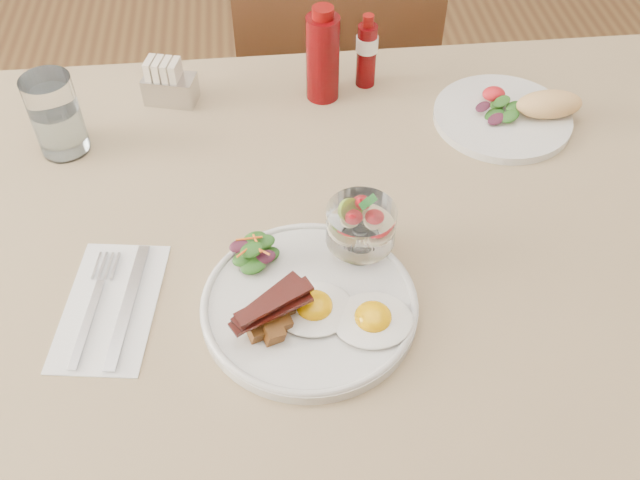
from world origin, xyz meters
TOP-DOWN VIEW (x-y plane):
  - table at (0.00, 0.00)m, footprint 1.33×0.88m
  - chair_far at (0.00, 0.66)m, footprint 0.42×0.42m
  - main_plate at (-0.12, -0.16)m, footprint 0.28×0.28m
  - fried_eggs at (-0.08, -0.18)m, footprint 0.19×0.14m
  - bacon_potato_pile at (-0.18, -0.19)m, footprint 0.11×0.08m
  - side_salad at (-0.19, -0.08)m, footprint 0.07×0.07m
  - fruit_cup at (-0.05, -0.08)m, footprint 0.09×0.09m
  - second_plate at (0.25, 0.20)m, footprint 0.25×0.23m
  - ketchup_bottle at (-0.06, 0.31)m, footprint 0.07×0.07m
  - hot_sauce_bottle at (0.02, 0.33)m, footprint 0.04×0.04m
  - sugar_caddy at (-0.32, 0.32)m, footprint 0.10×0.07m
  - water_glass at (-0.48, 0.21)m, footprint 0.08×0.08m
  - napkin_cutlery at (-0.38, -0.13)m, footprint 0.15×0.23m

SIDE VIEW (x-z plane):
  - chair_far at x=0.00m, z-range 0.06..0.99m
  - table at x=0.00m, z-range 0.29..1.04m
  - napkin_cutlery at x=-0.38m, z-range 0.75..0.76m
  - main_plate at x=-0.12m, z-range 0.75..0.77m
  - second_plate at x=0.25m, z-range 0.74..0.80m
  - fried_eggs at x=-0.08m, z-range 0.76..0.79m
  - side_salad at x=-0.19m, z-range 0.77..0.80m
  - sugar_caddy at x=-0.32m, z-range 0.75..0.82m
  - bacon_potato_pile at x=-0.18m, z-range 0.77..0.82m
  - water_glass at x=-0.48m, z-range 0.74..0.88m
  - hot_sauce_bottle at x=0.02m, z-range 0.75..0.88m
  - fruit_cup at x=-0.05m, z-range 0.77..0.87m
  - ketchup_bottle at x=-0.06m, z-range 0.75..0.91m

